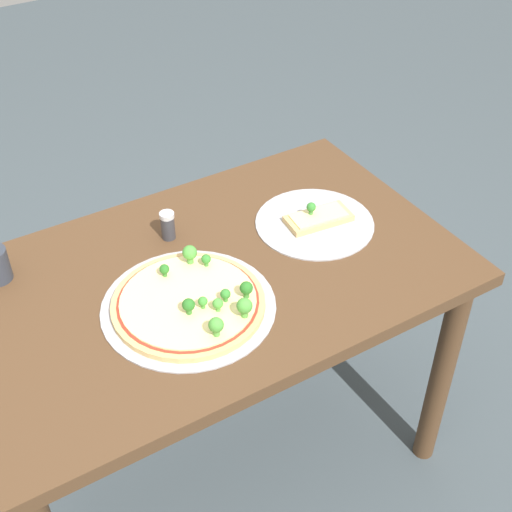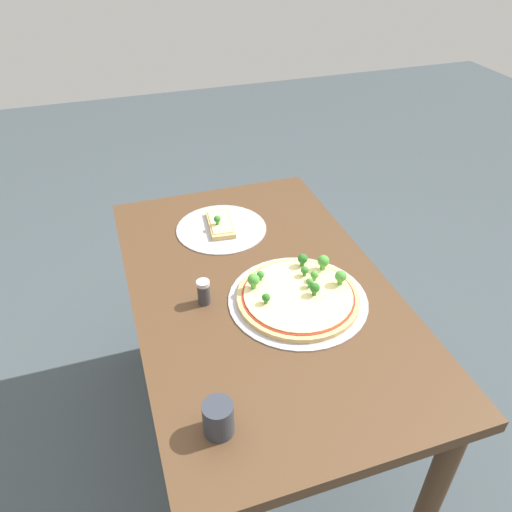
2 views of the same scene
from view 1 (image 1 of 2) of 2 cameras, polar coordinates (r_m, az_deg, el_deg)
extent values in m
plane|color=#3D474C|center=(2.22, -3.09, -15.71)|extent=(8.00, 8.00, 0.00)
cube|color=#4C331E|center=(1.69, -3.92, -1.85)|extent=(1.20, 0.73, 0.04)
cylinder|color=#4C331E|center=(2.34, 4.61, 0.22)|extent=(0.06, 0.06, 0.69)
cylinder|color=#4C331E|center=(2.02, 14.63, -9.18)|extent=(0.06, 0.06, 0.69)
cylinder|color=#A3A3A8|center=(1.59, -5.42, -4.05)|extent=(0.39, 0.39, 0.00)
cylinder|color=tan|center=(1.59, -5.44, -3.81)|extent=(0.34, 0.34, 0.01)
cylinder|color=#A82D1E|center=(1.58, -5.45, -3.60)|extent=(0.31, 0.31, 0.00)
cylinder|color=#F4DB8E|center=(1.58, -5.46, -3.52)|extent=(0.30, 0.30, 0.00)
sphere|color=#479338|center=(1.47, -3.21, -5.53)|extent=(0.03, 0.03, 0.03)
cylinder|color=#51973E|center=(1.49, -3.18, -6.11)|extent=(0.01, 0.01, 0.01)
sphere|color=#286B23|center=(1.63, -7.35, -1.05)|extent=(0.02, 0.02, 0.02)
cylinder|color=#37742D|center=(1.64, -7.31, -1.44)|extent=(0.01, 0.01, 0.01)
sphere|color=#479338|center=(1.51, -0.93, -4.00)|extent=(0.03, 0.03, 0.03)
cylinder|color=#51973E|center=(1.53, -0.92, -4.62)|extent=(0.02, 0.02, 0.02)
sphere|color=#479338|center=(1.65, -5.33, 0.28)|extent=(0.03, 0.03, 0.03)
cylinder|color=#51973E|center=(1.67, -5.28, -0.31)|extent=(0.02, 0.02, 0.02)
sphere|color=#337A2D|center=(1.65, -4.07, -0.22)|extent=(0.02, 0.02, 0.02)
cylinder|color=#3F8136|center=(1.66, -4.05, -0.60)|extent=(0.01, 0.01, 0.01)
sphere|color=#286B23|center=(1.56, -0.78, -2.57)|extent=(0.03, 0.03, 0.03)
cylinder|color=#37742D|center=(1.57, -0.77, -3.09)|extent=(0.01, 0.01, 0.01)
sphere|color=#286B23|center=(1.53, -5.42, -3.90)|extent=(0.03, 0.03, 0.03)
cylinder|color=#37742D|center=(1.54, -5.38, -4.40)|extent=(0.01, 0.01, 0.01)
sphere|color=#479338|center=(1.53, -3.07, -3.81)|extent=(0.02, 0.02, 0.02)
cylinder|color=#51973E|center=(1.54, -3.05, -4.22)|extent=(0.01, 0.01, 0.01)
sphere|color=#337A2D|center=(1.55, -2.46, -3.05)|extent=(0.02, 0.02, 0.02)
cylinder|color=#3F8136|center=(1.56, -2.45, -3.45)|extent=(0.01, 0.01, 0.01)
sphere|color=#3D8933|center=(1.54, -4.28, -3.63)|extent=(0.02, 0.02, 0.02)
cylinder|color=#488E3A|center=(1.55, -4.25, -4.01)|extent=(0.01, 0.01, 0.01)
cylinder|color=#A3A3A8|center=(1.83, 4.71, 2.65)|extent=(0.30, 0.30, 0.00)
cube|color=tan|center=(1.83, 5.02, 3.01)|extent=(0.18, 0.10, 0.02)
cube|color=#F4DB8E|center=(1.82, 5.04, 3.27)|extent=(0.15, 0.08, 0.00)
sphere|color=#337A2D|center=(1.81, 4.44, 3.93)|extent=(0.02, 0.02, 0.02)
cylinder|color=#3F8136|center=(1.82, 4.41, 3.52)|extent=(0.01, 0.01, 0.01)
cylinder|color=#333338|center=(1.77, -7.06, 2.28)|extent=(0.03, 0.03, 0.06)
cylinder|color=#B2B2B7|center=(1.75, -7.15, 3.26)|extent=(0.04, 0.04, 0.01)
camera|label=2|loc=(1.59, -53.10, 19.27)|focal=35.00mm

